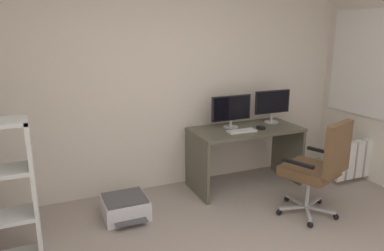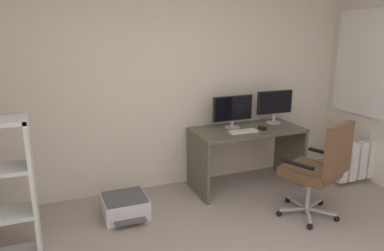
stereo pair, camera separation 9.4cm
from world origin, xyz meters
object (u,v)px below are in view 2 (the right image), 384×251
Objects in this scene: radiator at (365,160)px; keyboard at (243,131)px; monitor_secondary at (275,104)px; computer_mouse at (262,128)px; printer at (125,206)px; desk at (247,145)px; monitor_main at (233,110)px; office_chair at (320,166)px.

keyboard is at bearing 167.69° from radiator.
keyboard is 0.40× the size of radiator.
monitor_secondary is 1.35m from radiator.
computer_mouse is 0.20× the size of printer.
monitor_secondary is 4.86× the size of computer_mouse.
printer is at bearing -172.63° from desk.
monitor_main reaches higher than radiator.
office_chair is at bearing -99.73° from monitor_secondary.
monitor_secondary is 0.67m from keyboard.
monitor_main reaches higher than computer_mouse.
monitor_secondary is at bearing 13.81° from desk.
printer is (-1.68, -0.09, -0.64)m from computer_mouse.
monitor_secondary is at bearing 31.38° from computer_mouse.
monitor_main is 1.82m from radiator.
printer is (-1.81, 0.78, -0.46)m from office_chair.
office_chair reaches higher than printer.
monitor_main is (-0.15, 0.11, 0.43)m from desk.
computer_mouse is (0.27, 0.01, 0.01)m from keyboard.
monitor_main is 0.41m from computer_mouse.
keyboard is (-0.13, -0.12, 0.21)m from desk.
printer is (-1.99, -0.31, -0.88)m from monitor_secondary.
printer is (-1.40, -0.31, -0.85)m from monitor_main.
radiator is (1.60, -0.58, -0.66)m from monitor_main.
desk is at bearing 135.94° from computer_mouse.
computer_mouse is at bearing 3.86° from keyboard.
keyboard is 1.56m from printer.
keyboard is 0.68× the size of printer.
office_chair reaches higher than desk.
desk is 1.54m from radiator.
keyboard is (-0.58, -0.23, -0.24)m from monitor_secondary.
radiator is at bearing -17.82° from desk.
computer_mouse is 1.44m from radiator.
printer is at bearing -174.64° from keyboard.
keyboard is 1.68m from radiator.
desk is 13.24× the size of computer_mouse.
monitor_secondary reaches higher than computer_mouse.
desk reaches higher than radiator.
radiator is at bearing -29.85° from monitor_secondary.
monitor_main is at bearing 142.87° from desk.
monitor_secondary is 0.57× the size of radiator.
monitor_main is 1.67m from printer.
office_chair is (0.12, -0.87, -0.19)m from computer_mouse.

